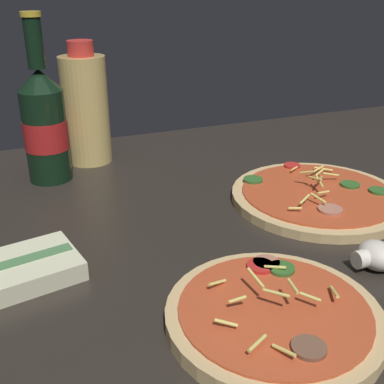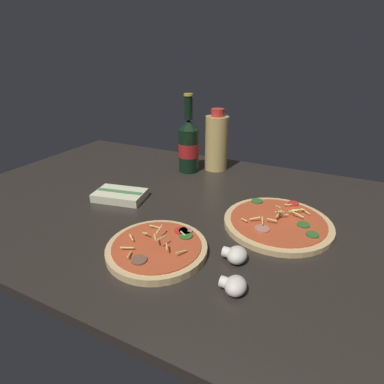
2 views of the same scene
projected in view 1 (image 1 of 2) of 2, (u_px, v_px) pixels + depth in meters
The scene contains 7 objects.
counter_slab at pixel (205, 230), 70.94cm from camera, with size 160.00×90.00×2.50cm.
pizza_near at pixel (274, 315), 49.73cm from camera, with size 22.52×22.52×4.77cm.
pizza_far at pixel (316, 195), 77.08cm from camera, with size 27.36×27.36×4.83cm.
beer_bottle at pixel (45, 124), 81.63cm from camera, with size 7.49×7.49×28.05cm.
oil_bottle at pixel (86, 108), 89.98cm from camera, with size 8.51×8.51×22.61cm.
mushroom_left at pixel (375, 256), 58.84cm from camera, with size 5.25×5.00×3.50cm.
dish_towel at pixel (14, 272), 56.51cm from camera, with size 16.43×11.94×2.56cm.
Camera 1 is at (-25.19, -57.08, 35.52)cm, focal length 45.00 mm.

